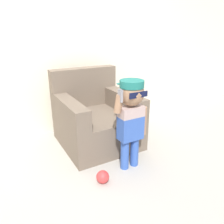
{
  "coord_description": "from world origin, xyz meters",
  "views": [
    {
      "loc": [
        -1.12,
        -2.43,
        1.52
      ],
      "look_at": [
        0.12,
        -0.25,
        0.58
      ],
      "focal_mm": 35.0,
      "sensor_mm": 36.0,
      "label": 1
    }
  ],
  "objects_px": {
    "person_child": "(131,112)",
    "toy_ball": "(103,177)",
    "armchair": "(95,119)",
    "side_table": "(133,111)"
  },
  "relations": [
    {
      "from": "armchair",
      "to": "person_child",
      "type": "height_order",
      "value": "person_child"
    },
    {
      "from": "side_table",
      "to": "toy_ball",
      "type": "height_order",
      "value": "side_table"
    },
    {
      "from": "armchair",
      "to": "toy_ball",
      "type": "bearing_deg",
      "value": -111.24
    },
    {
      "from": "armchair",
      "to": "toy_ball",
      "type": "xyz_separation_m",
      "value": [
        -0.34,
        -0.88,
        -0.28
      ]
    },
    {
      "from": "person_child",
      "to": "toy_ball",
      "type": "distance_m",
      "value": 0.76
    },
    {
      "from": "person_child",
      "to": "side_table",
      "type": "relative_size",
      "value": 2.34
    },
    {
      "from": "side_table",
      "to": "person_child",
      "type": "bearing_deg",
      "value": -126.31
    },
    {
      "from": "armchair",
      "to": "toy_ball",
      "type": "height_order",
      "value": "armchair"
    },
    {
      "from": "armchair",
      "to": "person_child",
      "type": "distance_m",
      "value": 0.84
    },
    {
      "from": "side_table",
      "to": "toy_ball",
      "type": "bearing_deg",
      "value": -136.34
    }
  ]
}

